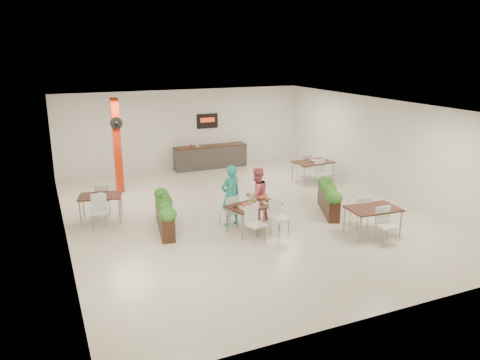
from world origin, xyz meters
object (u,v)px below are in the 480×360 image
red_column (117,145)px  planter_right (329,196)px  planter_left (164,211)px  side_table_a (101,199)px  main_table (254,209)px  side_table_c (373,212)px  service_counter (210,156)px  side_table_b (313,164)px  diner_man (231,196)px  diner_woman (257,195)px

red_column → planter_right: bearing=-40.9°
planter_left → side_table_a: (-1.48, 1.43, 0.10)m
main_table → side_table_c: 3.14m
service_counter → side_table_b: (2.78, -3.39, 0.15)m
red_column → side_table_c: bearing=-50.5°
main_table → diner_man: 0.80m
red_column → side_table_b: 7.02m
red_column → planter_left: size_ratio=1.54×
service_counter → red_column: bearing=-155.0°
main_table → side_table_b: (4.10, 3.56, 0.01)m
service_counter → side_table_a: service_counter is taller
diner_man → diner_woman: bearing=167.1°
red_column → service_counter: (4.00, 1.86, -1.15)m
main_table → diner_man: size_ratio=1.08×
planter_left → planter_right: 4.90m
main_table → planter_left: size_ratio=0.89×
service_counter → main_table: 7.08m
red_column → service_counter: 4.56m
diner_woman → planter_left: diner_woman is taller
service_counter → side_table_a: bearing=-137.9°
diner_woman → planter_left: size_ratio=0.75×
service_counter → side_table_c: (1.44, -8.45, 0.14)m
side_table_b → diner_woman: bearing=-144.8°
diner_man → side_table_b: size_ratio=1.05×
diner_woman → side_table_a: 4.45m
red_column → service_counter: bearing=25.0°
side_table_c → planter_left: bearing=156.7°
red_column → diner_man: red_column is taller
planter_right → side_table_a: size_ratio=1.13×
diner_woman → planter_right: (2.28, -0.22, -0.28)m
planter_left → side_table_c: 5.55m
side_table_a → planter_left: bearing=-30.9°
diner_man → planter_right: diner_man is taller
diner_woman → service_counter: bearing=-111.1°
side_table_a → diner_man: bearing=-16.0°
side_table_a → side_table_c: size_ratio=1.02×
red_column → diner_woman: bearing=-55.1°
planter_left → diner_man: bearing=-12.2°
main_table → side_table_b: same height
planter_left → side_table_a: planter_left is taller
planter_left → side_table_b: bearing=21.9°
planter_left → red_column: bearing=97.2°
main_table → side_table_a: size_ratio=1.11×
side_table_a → side_table_c: bearing=-18.7°
diner_man → side_table_b: 5.35m
planter_right → side_table_c: planter_right is taller
service_counter → diner_man: bearing=-105.2°
service_counter → main_table: service_counter is taller
red_column → main_table: red_column is taller
main_table → side_table_b: bearing=41.0°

